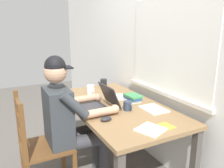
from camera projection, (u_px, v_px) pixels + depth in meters
ground_plane at (116, 166)px, 2.45m from camera, size 8.00×8.00×0.00m
back_wall at (158, 43)px, 2.34m from camera, size 6.00×0.08×2.60m
desk at (116, 112)px, 2.29m from camera, size 1.55×0.82×0.70m
seated_person at (70, 117)px, 2.03m from camera, size 0.50×0.60×1.23m
wooden_chair at (40, 147)px, 1.97m from camera, size 0.42×0.42×0.93m
laptop at (100, 103)px, 2.16m from camera, size 0.33×0.32×0.22m
computer_mouse at (106, 119)px, 1.88m from camera, size 0.06×0.10×0.03m
coffee_mug_white at (91, 90)px, 2.62m from camera, size 0.12×0.09×0.10m
coffee_mug_dark at (128, 106)px, 2.11m from camera, size 0.12×0.08×0.09m
coffee_mug_spare at (104, 83)px, 2.90m from camera, size 0.12×0.08×0.10m
book_stack_main at (132, 98)px, 2.35m from camera, size 0.21×0.15×0.08m
paper_pile_near_laptop at (151, 129)px, 1.71m from camera, size 0.25×0.25×0.01m
paper_pile_back_corner at (154, 109)px, 2.14m from camera, size 0.26×0.20×0.01m
paper_pile_side at (120, 97)px, 2.49m from camera, size 0.27×0.26×0.01m
landscape_photo_print at (167, 126)px, 1.79m from camera, size 0.14×0.10×0.00m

